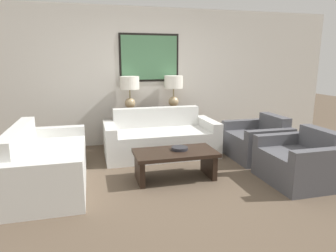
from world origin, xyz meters
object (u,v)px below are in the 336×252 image
object	(u,v)px
couch_by_side	(47,164)
console_table	(152,127)
armchair_near_back_wall	(257,142)
coffee_table	(175,159)
couch_by_back_wall	(161,139)
table_lamp_left	(130,87)
table_lamp_right	(174,86)
armchair_near_camera	(300,163)
decorative_bowl	(180,148)

from	to	relation	value
couch_by_side	console_table	bearing A→B (deg)	41.44
armchair_near_back_wall	coffee_table	bearing A→B (deg)	-161.53
couch_by_back_wall	armchair_near_back_wall	distance (m)	1.68
table_lamp_left	couch_by_side	bearing A→B (deg)	-130.64
table_lamp_right	armchair_near_camera	distance (m)	2.77
couch_by_back_wall	armchair_near_back_wall	size ratio (longest dim) A/B	2.03
armchair_near_camera	couch_by_side	bearing A→B (deg)	166.68
console_table	table_lamp_left	size ratio (longest dim) A/B	2.23
table_lamp_left	decorative_bowl	bearing A→B (deg)	-75.68
couch_by_back_wall	coffee_table	xyz separation A→B (m)	(-0.06, -1.13, 0.01)
table_lamp_right	decorative_bowl	xyz separation A→B (m)	(-0.41, -1.78, -0.72)
table_lamp_left	console_table	bearing A→B (deg)	0.00
armchair_near_back_wall	armchair_near_camera	world-z (taller)	same
table_lamp_left	couch_by_back_wall	bearing A→B (deg)	-57.96
table_lamp_left	armchair_near_back_wall	distance (m)	2.53
table_lamp_left	couch_by_side	distance (m)	2.24
table_lamp_right	decorative_bowl	bearing A→B (deg)	-102.95
couch_by_side	armchair_near_camera	size ratio (longest dim) A/B	2.03
table_lamp_left	coffee_table	distance (m)	2.04
couch_by_side	coffee_table	xyz separation A→B (m)	(1.72, -0.25, 0.01)
couch_by_side	decorative_bowl	size ratio (longest dim) A/B	8.31
decorative_bowl	console_table	bearing A→B (deg)	90.72
console_table	table_lamp_left	world-z (taller)	table_lamp_left
console_table	armchair_near_back_wall	distance (m)	2.02
couch_by_side	decorative_bowl	world-z (taller)	couch_by_side
couch_by_back_wall	armchair_near_camera	world-z (taller)	couch_by_back_wall
coffee_table	couch_by_back_wall	bearing A→B (deg)	87.19
table_lamp_right	console_table	bearing A→B (deg)	180.00
console_table	coffee_table	world-z (taller)	console_table
decorative_bowl	armchair_near_back_wall	distance (m)	1.63
armchair_near_camera	decorative_bowl	bearing A→B (deg)	159.23
couch_by_back_wall	armchair_near_camera	bearing A→B (deg)	-46.87
couch_by_side	coffee_table	bearing A→B (deg)	-8.26
coffee_table	armchair_near_camera	world-z (taller)	armchair_near_camera
table_lamp_right	couch_by_back_wall	bearing A→B (deg)	-122.04
decorative_bowl	armchair_near_camera	size ratio (longest dim) A/B	0.24
table_lamp_left	couch_by_back_wall	size ratio (longest dim) A/B	0.33
table_lamp_left	decorative_bowl	xyz separation A→B (m)	(0.45, -1.78, -0.72)
console_table	table_lamp_left	distance (m)	0.90
table_lamp_left	coffee_table	xyz separation A→B (m)	(0.38, -1.82, -0.85)
couch_by_back_wall	armchair_near_camera	size ratio (longest dim) A/B	2.03
console_table	couch_by_back_wall	distance (m)	0.69
console_table	table_lamp_left	bearing A→B (deg)	-180.00
console_table	armchair_near_camera	xyz separation A→B (m)	(1.57, -2.36, -0.09)
table_lamp_right	couch_by_side	xyz separation A→B (m)	(-2.21, -1.57, -0.87)
table_lamp_left	armchair_near_camera	distance (m)	3.22
coffee_table	armchair_near_back_wall	world-z (taller)	armchair_near_back_wall
console_table	decorative_bowl	world-z (taller)	console_table
console_table	couch_by_back_wall	xyz separation A→B (m)	(0.00, -0.69, -0.08)
armchair_near_camera	table_lamp_left	bearing A→B (deg)	130.24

